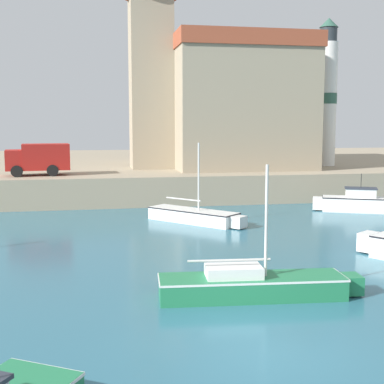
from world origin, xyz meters
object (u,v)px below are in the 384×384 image
motorboat_white_5 (362,203)px  lighthouse (327,95)px  church (222,101)px  truck_on_quay (38,158)px  sailboat_white_3 (195,215)px  sailboat_green_0 (254,284)px

motorboat_white_5 → lighthouse: size_ratio=0.47×
motorboat_white_5 → church: church is taller
motorboat_white_5 → lighthouse: bearing=76.6°
lighthouse → truck_on_quay: lighthouse is taller
church → truck_on_quay: 17.02m
sailboat_white_3 → sailboat_green_0: bearing=-92.8°
sailboat_white_3 → motorboat_white_5: (11.33, 1.73, 0.20)m
motorboat_white_5 → church: 16.90m
sailboat_white_3 → church: church is taller
sailboat_green_0 → motorboat_white_5: sailboat_green_0 is taller
sailboat_green_0 → truck_on_quay: 24.36m
church → lighthouse: bearing=-14.4°
church → truck_on_quay: (-14.92, -6.93, -4.36)m
sailboat_white_3 → truck_on_quay: 13.35m
motorboat_white_5 → truck_on_quay: bearing=160.6°
sailboat_white_3 → church: size_ratio=0.35×
sailboat_white_3 → lighthouse: size_ratio=0.43×
sailboat_green_0 → sailboat_white_3: sailboat_white_3 is taller
sailboat_white_3 → lighthouse: 21.18m
lighthouse → sailboat_white_3: bearing=-135.9°
sailboat_white_3 → truck_on_quay: sailboat_white_3 is taller
motorboat_white_5 → truck_on_quay: (-20.75, 7.29, 2.66)m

